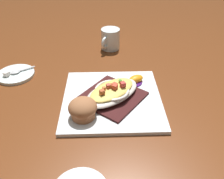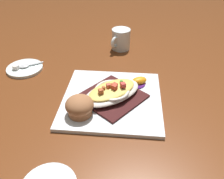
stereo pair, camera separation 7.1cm
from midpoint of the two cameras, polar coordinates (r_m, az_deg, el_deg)
The scene contains 10 objects.
ground_plane at distance 0.73m, azimuth -2.77°, elevation -2.72°, with size 2.60×2.60×0.00m, color brown.
square_plate at distance 0.73m, azimuth -2.78°, elevation -2.37°, with size 0.29×0.29×0.01m, color white.
folded_napkin at distance 0.72m, azimuth -2.80°, elevation -1.82°, with size 0.16×0.16×0.01m, color #3D1818.
gratin_dish at distance 0.71m, azimuth -2.84°, elevation -0.53°, with size 0.21×0.19×0.05m.
muffin at distance 0.65m, azimuth -10.09°, elevation -4.66°, with size 0.08×0.08×0.06m.
orange_garnish at distance 0.79m, azimuth 3.19°, elevation 2.24°, with size 0.06×0.06×0.02m.
coffee_mug at distance 1.02m, azimuth -2.45°, elevation 11.62°, with size 0.09×0.10×0.08m.
creamer_saucer at distance 0.92m, azimuth -24.04°, elevation 3.25°, with size 0.13×0.13×0.01m, color white.
spoon at distance 0.92m, azimuth -23.92°, elevation 3.85°, with size 0.09×0.05×0.01m.
creamer_cup_0 at distance 0.91m, azimuth -25.96°, elevation 3.35°, with size 0.02×0.02×0.02m, color white.
Camera 1 is at (0.09, 0.56, 0.46)m, focal length 38.34 mm.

